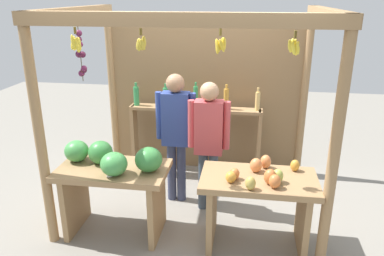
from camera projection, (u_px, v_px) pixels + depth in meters
name	position (u px, v px, depth m)	size (l,w,h in m)	color
ground_plane	(194.00, 201.00, 4.76)	(12.00, 12.00, 0.00)	gray
market_stall	(199.00, 86.00, 4.71)	(2.84, 2.13, 2.33)	#99754C
fruit_counter_left	(113.00, 175.00, 3.93)	(1.16, 0.65, 1.02)	#99754C
fruit_counter_right	(258.00, 195.00, 3.76)	(1.14, 0.64, 0.92)	#99754C
bottle_shelf_unit	(194.00, 123.00, 5.22)	(1.82, 0.22, 1.35)	#99754C
vendor_man	(176.00, 127.00, 4.49)	(0.48, 0.22, 1.61)	#363D5A
vendor_woman	(209.00, 136.00, 4.30)	(0.48, 0.21, 1.56)	#3C4857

